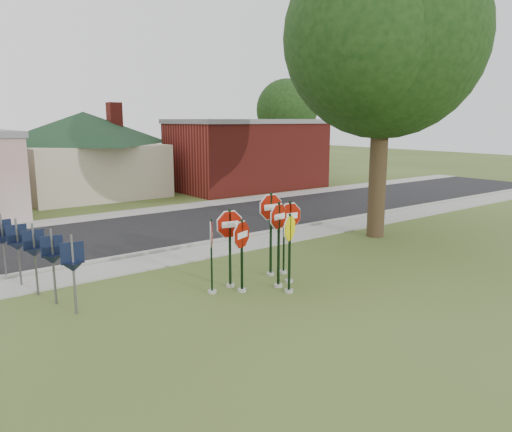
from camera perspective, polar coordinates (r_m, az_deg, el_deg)
ground at (r=13.56m, az=4.52°, el=-9.42°), size 120.00×120.00×0.00m
sidewalk_near at (r=17.83m, az=-7.36°, el=-4.37°), size 60.00×1.60×0.06m
road at (r=21.74m, az=-13.31°, el=-1.81°), size 60.00×7.00×0.04m
sidewalk_far at (r=25.66m, az=-17.25°, el=-0.06°), size 60.00×1.60×0.06m
curb at (r=18.66m, az=-8.90°, el=-3.58°), size 60.00×0.20×0.14m
stop_sign_center at (r=14.02m, az=2.61°, el=-1.98°), size 0.99×0.24×2.57m
stop_sign_yellow at (r=13.63m, az=3.85°, el=-3.17°), size 0.91×0.46×2.32m
stop_sign_left at (r=13.69m, az=-1.64°, el=-3.52°), size 0.99×0.42×2.16m
stop_sign_right at (r=14.44m, az=3.88°, el=-1.67°), size 1.06×0.24×2.53m
stop_sign_back_right at (r=15.07m, az=1.71°, el=-0.65°), size 1.09×0.24×2.68m
stop_sign_back_left at (r=14.06m, az=-3.01°, el=-2.45°), size 1.07×0.24×2.38m
stop_sign_far_right at (r=15.35m, az=3.21°, el=-1.66°), size 0.76×0.63×2.28m
stop_sign_far_left at (r=13.62m, az=-5.13°, el=-3.57°), size 0.51×0.88×2.19m
route_sign_row at (r=14.71m, az=-23.99°, el=-3.74°), size 1.43×4.63×2.00m
building_house at (r=33.18m, az=-18.99°, el=8.53°), size 11.60×11.60×6.20m
building_brick at (r=34.74m, az=-1.00°, el=7.15°), size 10.20×6.20×4.75m
oak_tree at (r=20.83m, az=14.44°, el=19.23°), size 11.37×10.77×11.72m
bg_tree_right at (r=46.78m, az=3.53°, el=12.00°), size 5.60×5.60×8.40m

